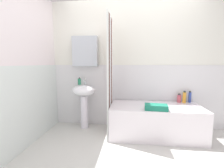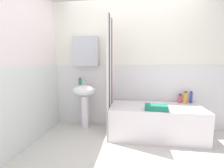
{
  "view_description": "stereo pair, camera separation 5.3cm",
  "coord_description": "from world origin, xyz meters",
  "px_view_note": "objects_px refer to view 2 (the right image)",
  "views": [
    {
      "loc": [
        -0.05,
        -1.73,
        1.23
      ],
      "look_at": [
        -0.34,
        0.76,
        0.89
      ],
      "focal_mm": 24.77,
      "sensor_mm": 36.0,
      "label": 1
    },
    {
      "loc": [
        0.0,
        -1.73,
        1.23
      ],
      "look_at": [
        -0.34,
        0.76,
        0.89
      ],
      "focal_mm": 24.77,
      "sensor_mm": 36.0,
      "label": 2
    }
  ],
  "objects_px": {
    "body_wash_bottle": "(180,99)",
    "towel_folded": "(156,107)",
    "bathtub": "(155,121)",
    "conditioner_bottle": "(185,98)",
    "soap_dispenser": "(80,81)",
    "lotion_bottle": "(191,97)",
    "sink": "(84,97)"
  },
  "relations": [
    {
      "from": "lotion_bottle",
      "to": "sink",
      "type": "bearing_deg",
      "value": -175.99
    },
    {
      "from": "lotion_bottle",
      "to": "body_wash_bottle",
      "type": "distance_m",
      "value": 0.19
    },
    {
      "from": "body_wash_bottle",
      "to": "soap_dispenser",
      "type": "bearing_deg",
      "value": -178.66
    },
    {
      "from": "body_wash_bottle",
      "to": "towel_folded",
      "type": "distance_m",
      "value": 0.72
    },
    {
      "from": "soap_dispenser",
      "to": "bathtub",
      "type": "height_order",
      "value": "soap_dispenser"
    },
    {
      "from": "sink",
      "to": "towel_folded",
      "type": "bearing_deg",
      "value": -17.71
    },
    {
      "from": "conditioner_bottle",
      "to": "body_wash_bottle",
      "type": "xyz_separation_m",
      "value": [
        -0.08,
        0.03,
        -0.03
      ]
    },
    {
      "from": "soap_dispenser",
      "to": "lotion_bottle",
      "type": "xyz_separation_m",
      "value": [
        2.05,
        0.06,
        -0.27
      ]
    },
    {
      "from": "soap_dispenser",
      "to": "body_wash_bottle",
      "type": "height_order",
      "value": "soap_dispenser"
    },
    {
      "from": "sink",
      "to": "body_wash_bottle",
      "type": "xyz_separation_m",
      "value": [
        1.75,
        0.12,
        -0.01
      ]
    },
    {
      "from": "bathtub",
      "to": "conditioner_bottle",
      "type": "relative_size",
      "value": 6.97
    },
    {
      "from": "conditioner_bottle",
      "to": "body_wash_bottle",
      "type": "height_order",
      "value": "conditioner_bottle"
    },
    {
      "from": "soap_dispenser",
      "to": "towel_folded",
      "type": "distance_m",
      "value": 1.48
    },
    {
      "from": "conditioner_bottle",
      "to": "towel_folded",
      "type": "bearing_deg",
      "value": -139.4
    },
    {
      "from": "conditioner_bottle",
      "to": "towel_folded",
      "type": "distance_m",
      "value": 0.76
    },
    {
      "from": "sink",
      "to": "lotion_bottle",
      "type": "height_order",
      "value": "sink"
    },
    {
      "from": "bathtub",
      "to": "body_wash_bottle",
      "type": "bearing_deg",
      "value": 31.2
    },
    {
      "from": "conditioner_bottle",
      "to": "body_wash_bottle",
      "type": "relative_size",
      "value": 1.35
    },
    {
      "from": "sink",
      "to": "towel_folded",
      "type": "relative_size",
      "value": 2.43
    },
    {
      "from": "sink",
      "to": "bathtub",
      "type": "height_order",
      "value": "sink"
    },
    {
      "from": "lotion_bottle",
      "to": "body_wash_bottle",
      "type": "bearing_deg",
      "value": -175.16
    },
    {
      "from": "sink",
      "to": "conditioner_bottle",
      "type": "xyz_separation_m",
      "value": [
        1.83,
        0.09,
        0.02
      ]
    },
    {
      "from": "sink",
      "to": "conditioner_bottle",
      "type": "height_order",
      "value": "sink"
    },
    {
      "from": "soap_dispenser",
      "to": "lotion_bottle",
      "type": "height_order",
      "value": "soap_dispenser"
    },
    {
      "from": "sink",
      "to": "towel_folded",
      "type": "distance_m",
      "value": 1.32
    },
    {
      "from": "sink",
      "to": "soap_dispenser",
      "type": "xyz_separation_m",
      "value": [
        -0.11,
        0.08,
        0.28
      ]
    },
    {
      "from": "bathtub",
      "to": "conditioner_bottle",
      "type": "bearing_deg",
      "value": 24.98
    },
    {
      "from": "soap_dispenser",
      "to": "conditioner_bottle",
      "type": "xyz_separation_m",
      "value": [
        1.94,
        0.02,
        -0.26
      ]
    },
    {
      "from": "bathtub",
      "to": "towel_folded",
      "type": "xyz_separation_m",
      "value": [
        -0.03,
        -0.24,
        0.3
      ]
    },
    {
      "from": "towel_folded",
      "to": "soap_dispenser",
      "type": "bearing_deg",
      "value": 160.66
    },
    {
      "from": "soap_dispenser",
      "to": "body_wash_bottle",
      "type": "relative_size",
      "value": 0.88
    },
    {
      "from": "bathtub",
      "to": "conditioner_bottle",
      "type": "height_order",
      "value": "conditioner_bottle"
    }
  ]
}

